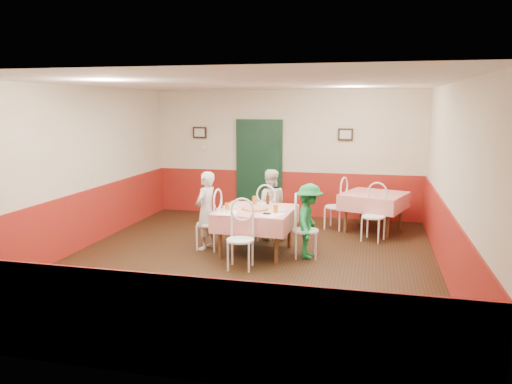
% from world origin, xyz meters
% --- Properties ---
extents(floor, '(7.00, 7.00, 0.00)m').
position_xyz_m(floor, '(0.00, 0.00, 0.00)').
color(floor, black).
rests_on(floor, ground).
extents(ceiling, '(7.00, 7.00, 0.00)m').
position_xyz_m(ceiling, '(0.00, 0.00, 2.80)').
color(ceiling, white).
rests_on(ceiling, back_wall).
extents(back_wall, '(6.00, 0.10, 2.80)m').
position_xyz_m(back_wall, '(0.00, 3.50, 1.40)').
color(back_wall, beige).
rests_on(back_wall, ground).
extents(front_wall, '(6.00, 0.10, 2.80)m').
position_xyz_m(front_wall, '(0.00, -3.50, 1.40)').
color(front_wall, beige).
rests_on(front_wall, ground).
extents(left_wall, '(0.10, 7.00, 2.80)m').
position_xyz_m(left_wall, '(-3.00, 0.00, 1.40)').
color(left_wall, beige).
rests_on(left_wall, ground).
extents(right_wall, '(0.10, 7.00, 2.80)m').
position_xyz_m(right_wall, '(3.00, 0.00, 1.40)').
color(right_wall, beige).
rests_on(right_wall, ground).
extents(wainscot_back, '(6.00, 0.03, 1.00)m').
position_xyz_m(wainscot_back, '(0.00, 3.48, 0.50)').
color(wainscot_back, maroon).
rests_on(wainscot_back, ground).
extents(wainscot_front, '(6.00, 0.03, 1.00)m').
position_xyz_m(wainscot_front, '(0.00, -3.48, 0.50)').
color(wainscot_front, maroon).
rests_on(wainscot_front, ground).
extents(wainscot_left, '(0.03, 7.00, 1.00)m').
position_xyz_m(wainscot_left, '(-2.98, 0.00, 0.50)').
color(wainscot_left, maroon).
rests_on(wainscot_left, ground).
extents(wainscot_right, '(0.03, 7.00, 1.00)m').
position_xyz_m(wainscot_right, '(2.98, 0.00, 0.50)').
color(wainscot_right, maroon).
rests_on(wainscot_right, ground).
extents(door, '(0.96, 0.06, 2.10)m').
position_xyz_m(door, '(-0.60, 3.45, 1.05)').
color(door, black).
rests_on(door, ground).
extents(picture_left, '(0.32, 0.03, 0.26)m').
position_xyz_m(picture_left, '(-2.00, 3.45, 1.85)').
color(picture_left, black).
rests_on(picture_left, back_wall).
extents(picture_right, '(0.32, 0.03, 0.26)m').
position_xyz_m(picture_right, '(1.30, 3.45, 1.85)').
color(picture_right, black).
rests_on(picture_right, back_wall).
extents(thermostat, '(0.10, 0.03, 0.10)m').
position_xyz_m(thermostat, '(-1.90, 3.45, 1.50)').
color(thermostat, white).
rests_on(thermostat, back_wall).
extents(main_table, '(1.28, 1.28, 0.77)m').
position_xyz_m(main_table, '(0.03, 0.51, 0.38)').
color(main_table, red).
rests_on(main_table, ground).
extents(second_table, '(1.42, 1.42, 0.77)m').
position_xyz_m(second_table, '(1.95, 2.52, 0.38)').
color(second_table, red).
rests_on(second_table, ground).
extents(chair_left, '(0.45, 0.45, 0.90)m').
position_xyz_m(chair_left, '(-0.82, 0.56, 0.45)').
color(chair_left, white).
rests_on(chair_left, ground).
extents(chair_right, '(0.48, 0.48, 0.90)m').
position_xyz_m(chair_right, '(0.88, 0.47, 0.45)').
color(chair_right, white).
rests_on(chair_right, ground).
extents(chair_far, '(0.47, 0.47, 0.90)m').
position_xyz_m(chair_far, '(0.07, 1.36, 0.45)').
color(chair_far, white).
rests_on(chair_far, ground).
extents(chair_near, '(0.45, 0.45, 0.90)m').
position_xyz_m(chair_near, '(-0.02, -0.33, 0.45)').
color(chair_near, white).
rests_on(chair_near, ground).
extents(chair_second_a, '(0.53, 0.53, 0.90)m').
position_xyz_m(chair_second_a, '(1.20, 2.52, 0.45)').
color(chair_second_a, white).
rests_on(chair_second_a, ground).
extents(chair_second_b, '(0.53, 0.53, 0.90)m').
position_xyz_m(chair_second_b, '(1.95, 1.77, 0.45)').
color(chair_second_b, white).
rests_on(chair_second_b, ground).
extents(pizza, '(0.43, 0.43, 0.03)m').
position_xyz_m(pizza, '(0.02, 0.48, 0.77)').
color(pizza, '#B74723').
rests_on(pizza, main_table).
extents(plate_left, '(0.26, 0.26, 0.01)m').
position_xyz_m(plate_left, '(-0.38, 0.56, 0.77)').
color(plate_left, white).
rests_on(plate_left, main_table).
extents(plate_right, '(0.26, 0.26, 0.01)m').
position_xyz_m(plate_right, '(0.43, 0.50, 0.77)').
color(plate_right, white).
rests_on(plate_right, main_table).
extents(plate_far, '(0.26, 0.26, 0.01)m').
position_xyz_m(plate_far, '(0.07, 0.95, 0.77)').
color(plate_far, white).
rests_on(plate_far, main_table).
extents(glass_a, '(0.08, 0.08, 0.13)m').
position_xyz_m(glass_a, '(-0.40, 0.26, 0.83)').
color(glass_a, '#BF7219').
rests_on(glass_a, main_table).
extents(glass_b, '(0.07, 0.07, 0.13)m').
position_xyz_m(glass_b, '(0.41, 0.29, 0.82)').
color(glass_b, '#BF7219').
rests_on(glass_b, main_table).
extents(glass_c, '(0.08, 0.08, 0.14)m').
position_xyz_m(glass_c, '(-0.09, 0.91, 0.83)').
color(glass_c, '#BF7219').
rests_on(glass_c, main_table).
extents(beer_bottle, '(0.06, 0.06, 0.20)m').
position_xyz_m(beer_bottle, '(0.15, 0.90, 0.86)').
color(beer_bottle, '#381C0A').
rests_on(beer_bottle, main_table).
extents(shaker_a, '(0.04, 0.04, 0.09)m').
position_xyz_m(shaker_a, '(-0.44, 0.10, 0.81)').
color(shaker_a, silver).
rests_on(shaker_a, main_table).
extents(shaker_b, '(0.04, 0.04, 0.09)m').
position_xyz_m(shaker_b, '(-0.36, 0.09, 0.81)').
color(shaker_b, silver).
rests_on(shaker_b, main_table).
extents(shaker_c, '(0.04, 0.04, 0.09)m').
position_xyz_m(shaker_c, '(-0.46, 0.20, 0.81)').
color(shaker_c, '#B23319').
rests_on(shaker_c, main_table).
extents(menu_left, '(0.33, 0.43, 0.00)m').
position_xyz_m(menu_left, '(-0.35, 0.11, 0.76)').
color(menu_left, white).
rests_on(menu_left, main_table).
extents(menu_right, '(0.39, 0.46, 0.00)m').
position_xyz_m(menu_right, '(0.37, 0.14, 0.76)').
color(menu_right, white).
rests_on(menu_right, main_table).
extents(wallet, '(0.11, 0.10, 0.02)m').
position_xyz_m(wallet, '(0.29, 0.17, 0.77)').
color(wallet, black).
rests_on(wallet, main_table).
extents(diner_left, '(0.43, 0.56, 1.36)m').
position_xyz_m(diner_left, '(-0.87, 0.56, 0.68)').
color(diner_left, gray).
rests_on(diner_left, ground).
extents(diner_far, '(0.73, 0.62, 1.32)m').
position_xyz_m(diner_far, '(0.07, 1.41, 0.66)').
color(diner_far, gray).
rests_on(diner_far, ground).
extents(diner_right, '(0.47, 0.80, 1.23)m').
position_xyz_m(diner_right, '(0.93, 0.47, 0.61)').
color(diner_right, gray).
rests_on(diner_right, ground).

